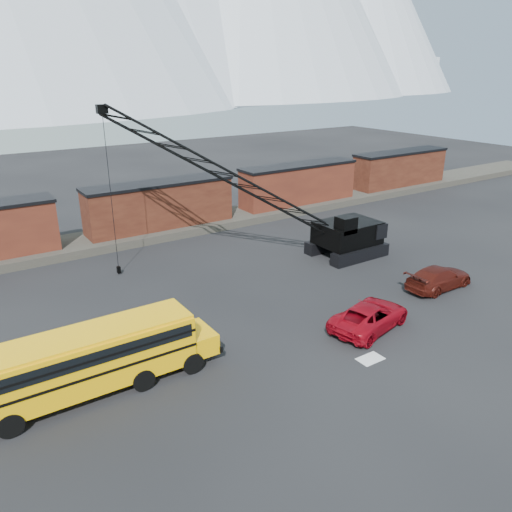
{
  "coord_description": "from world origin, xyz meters",
  "views": [
    {
      "loc": [
        -17.12,
        -19.59,
        14.41
      ],
      "look_at": [
        -0.4,
        5.59,
        3.0
      ],
      "focal_mm": 35.0,
      "sensor_mm": 36.0,
      "label": 1
    }
  ],
  "objects_px": {
    "crawler_crane": "(229,176)",
    "maroon_suv": "(439,278)",
    "red_pickup": "(370,316)",
    "school_bus": "(94,358)"
  },
  "relations": [
    {
      "from": "crawler_crane",
      "to": "school_bus",
      "type": "bearing_deg",
      "value": -142.62
    },
    {
      "from": "red_pickup",
      "to": "crawler_crane",
      "type": "xyz_separation_m",
      "value": [
        -1.69,
        13.11,
        6.21
      ]
    },
    {
      "from": "red_pickup",
      "to": "crawler_crane",
      "type": "height_order",
      "value": "crawler_crane"
    },
    {
      "from": "crawler_crane",
      "to": "red_pickup",
      "type": "bearing_deg",
      "value": -82.65
    },
    {
      "from": "school_bus",
      "to": "red_pickup",
      "type": "bearing_deg",
      "value": -10.3
    },
    {
      "from": "red_pickup",
      "to": "crawler_crane",
      "type": "distance_m",
      "value": 14.6
    },
    {
      "from": "maroon_suv",
      "to": "crawler_crane",
      "type": "height_order",
      "value": "crawler_crane"
    },
    {
      "from": "school_bus",
      "to": "crawler_crane",
      "type": "relative_size",
      "value": 0.57
    },
    {
      "from": "maroon_suv",
      "to": "red_pickup",
      "type": "bearing_deg",
      "value": 99.09
    },
    {
      "from": "crawler_crane",
      "to": "maroon_suv",
      "type": "bearing_deg",
      "value": -49.73
    }
  ]
}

